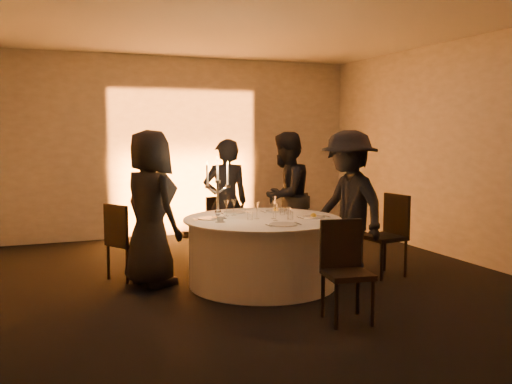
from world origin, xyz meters
name	(u,v)px	position (x,y,z in m)	size (l,w,h in m)	color
floor	(262,284)	(0.00, 0.00, 0.00)	(7.00, 7.00, 0.00)	black
ceiling	(263,17)	(0.00, 0.00, 3.00)	(7.00, 7.00, 0.00)	silver
wall_back	(184,147)	(0.00, 3.50, 1.50)	(7.00, 7.00, 0.00)	#A19E96
wall_front	(501,176)	(0.00, -3.50, 1.50)	(7.00, 7.00, 0.00)	#A19E96
wall_right	(473,151)	(3.00, 0.00, 1.50)	(7.00, 7.00, 0.00)	#A19E96
uplighter_fixture	(190,234)	(0.00, 3.20, 0.05)	(0.25, 0.12, 0.10)	black
banquet_table	(262,251)	(0.00, 0.00, 0.38)	(1.80, 1.80, 0.77)	black
chair_left	(123,237)	(-1.45, 0.78, 0.51)	(0.55, 0.55, 0.91)	black
chair_back_left	(217,222)	(0.00, 1.73, 0.47)	(0.37, 0.37, 0.85)	black
chair_back_right	(294,220)	(1.09, 1.44, 0.48)	(0.53, 0.53, 0.87)	black
chair_right	(389,230)	(1.60, -0.17, 0.56)	(0.48, 0.48, 0.99)	black
chair_front	(345,264)	(0.24, -1.42, 0.52)	(0.46, 0.46, 0.93)	black
guest_left	(150,208)	(-1.19, 0.46, 0.89)	(0.87, 0.56, 1.77)	black
guest_back_left	(226,202)	(-0.07, 1.10, 0.83)	(0.60, 0.40, 1.66)	black
guest_back_right	(286,196)	(0.78, 1.06, 0.88)	(0.85, 0.66, 1.75)	black
guest_right	(348,205)	(1.05, -0.13, 0.88)	(1.14, 0.66, 1.77)	black
plate_left	(210,218)	(-0.58, 0.16, 0.78)	(0.36, 0.27, 0.01)	silver
plate_back_left	(234,212)	(-0.16, 0.52, 0.78)	(0.36, 0.26, 0.01)	silver
plate_back_right	(276,210)	(0.36, 0.44, 0.79)	(0.35, 0.25, 0.08)	silver
plate_right	(313,216)	(0.56, -0.17, 0.79)	(0.36, 0.26, 0.08)	silver
plate_front	(283,224)	(0.02, -0.54, 0.78)	(0.36, 0.30, 0.01)	silver
coffee_cup	(220,220)	(-0.54, -0.11, 0.80)	(0.11, 0.11, 0.07)	silver
candelabra	(218,197)	(-0.49, 0.13, 1.02)	(0.30, 0.14, 0.71)	white
wine_glass_a	(226,205)	(-0.34, 0.28, 0.91)	(0.07, 0.07, 0.19)	silver
wine_glass_b	(273,207)	(0.09, -0.10, 0.91)	(0.07, 0.07, 0.19)	silver
wine_glass_c	(234,204)	(-0.24, 0.31, 0.91)	(0.07, 0.07, 0.19)	silver
wine_glass_d	(257,207)	(-0.08, -0.03, 0.91)	(0.07, 0.07, 0.19)	silver
wine_glass_e	(276,209)	(0.06, -0.25, 0.91)	(0.07, 0.07, 0.19)	silver
wine_glass_f	(274,201)	(0.33, 0.43, 0.91)	(0.07, 0.07, 0.19)	silver
tumbler_a	(290,216)	(0.25, -0.22, 0.82)	(0.07, 0.07, 0.09)	silver
tumbler_b	(289,211)	(0.39, 0.15, 0.82)	(0.07, 0.07, 0.09)	silver
tumbler_c	(250,216)	(-0.18, -0.07, 0.82)	(0.07, 0.07, 0.09)	silver
tumbler_d	(283,211)	(0.31, 0.14, 0.82)	(0.07, 0.07, 0.09)	silver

